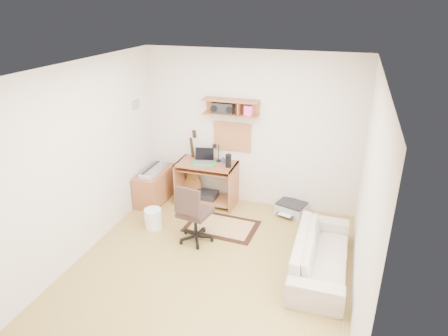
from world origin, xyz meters
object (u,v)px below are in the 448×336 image
(printer, at_px, (291,208))
(desk, at_px, (207,183))
(sofa, at_px, (322,249))
(cabinet, at_px, (155,186))
(task_chair, at_px, (195,212))

(printer, bearing_deg, desk, -158.93)
(sofa, bearing_deg, cabinet, 68.64)
(task_chair, distance_m, cabinet, 1.53)
(task_chair, xyz_separation_m, cabinet, (-1.15, 0.99, -0.19))
(desk, height_order, task_chair, task_chair)
(desk, distance_m, task_chair, 1.19)
(cabinet, bearing_deg, task_chair, -40.62)
(cabinet, relative_size, printer, 1.94)
(printer, height_order, sofa, sofa)
(desk, bearing_deg, cabinet, -169.05)
(printer, bearing_deg, task_chair, -116.62)
(desk, relative_size, cabinet, 1.11)
(desk, bearing_deg, task_chair, -78.04)
(task_chair, relative_size, sofa, 0.55)
(desk, distance_m, printer, 1.49)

